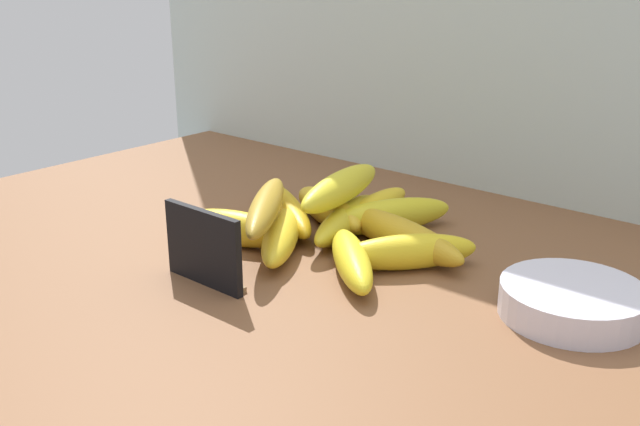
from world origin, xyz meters
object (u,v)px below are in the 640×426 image
(banana_3, at_px, (328,209))
(banana_10, at_px, (341,187))
(chalkboard_sign, at_px, (203,250))
(banana_2, at_px, (352,260))
(banana_4, at_px, (285,208))
(banana_6, at_px, (408,252))
(banana_0, at_px, (346,219))
(banana_7, at_px, (388,216))
(banana_8, at_px, (371,209))
(banana_1, at_px, (280,235))
(banana_5, at_px, (234,228))
(fruit_bowl, at_px, (572,301))
(banana_9, at_px, (399,235))
(banana_11, at_px, (267,206))

(banana_3, xyz_separation_m, banana_10, (0.03, -0.01, 0.04))
(chalkboard_sign, xyz_separation_m, banana_2, (0.11, 0.12, -0.02))
(banana_4, bearing_deg, banana_6, -5.52)
(banana_0, bearing_deg, chalkboard_sign, -96.06)
(banana_2, relative_size, banana_7, 0.93)
(chalkboard_sign, distance_m, banana_10, 0.22)
(banana_2, bearing_deg, banana_8, 119.49)
(banana_1, relative_size, banana_6, 1.09)
(banana_4, distance_m, banana_6, 0.21)
(banana_2, xyz_separation_m, banana_5, (-0.16, -0.02, 0.00))
(fruit_bowl, relative_size, banana_8, 0.76)
(fruit_bowl, relative_size, banana_3, 0.88)
(banana_7, bearing_deg, banana_3, -159.20)
(banana_4, bearing_deg, fruit_bowl, -1.91)
(banana_2, distance_m, banana_6, 0.07)
(banana_2, xyz_separation_m, banana_4, (-0.17, 0.08, 0.00))
(banana_10, bearing_deg, banana_9, -5.21)
(banana_0, bearing_deg, banana_3, 163.78)
(fruit_bowl, relative_size, banana_1, 0.81)
(banana_11, bearing_deg, banana_7, 63.27)
(banana_1, relative_size, banana_2, 1.05)
(chalkboard_sign, xyz_separation_m, banana_11, (-0.01, 0.11, 0.02))
(banana_3, xyz_separation_m, banana_4, (-0.05, -0.03, -0.00))
(banana_2, bearing_deg, banana_5, -172.78)
(chalkboard_sign, relative_size, banana_9, 0.53)
(banana_11, bearing_deg, banana_5, -162.44)
(banana_4, relative_size, banana_7, 1.18)
(banana_1, relative_size, banana_4, 0.83)
(banana_4, bearing_deg, banana_5, -86.50)
(banana_9, bearing_deg, chalkboard_sign, -116.94)
(fruit_bowl, distance_m, banana_7, 0.28)
(banana_0, distance_m, banana_8, 0.05)
(banana_1, bearing_deg, banana_9, 40.31)
(banana_7, bearing_deg, chalkboard_sign, -103.04)
(banana_0, relative_size, banana_4, 0.87)
(fruit_bowl, xyz_separation_m, banana_6, (-0.19, -0.01, 0.00))
(banana_5, xyz_separation_m, banana_6, (0.20, 0.08, -0.00))
(banana_10, bearing_deg, banana_5, -119.06)
(chalkboard_sign, height_order, banana_10, chalkboard_sign)
(banana_1, bearing_deg, banana_0, 76.28)
(banana_6, xyz_separation_m, banana_11, (-0.16, -0.06, 0.04))
(fruit_bowl, distance_m, banana_9, 0.23)
(banana_4, relative_size, banana_6, 1.31)
(banana_9, bearing_deg, banana_7, 137.01)
(banana_4, bearing_deg, banana_8, 41.51)
(chalkboard_sign, bearing_deg, banana_5, 120.61)
(chalkboard_sign, distance_m, banana_7, 0.26)
(chalkboard_sign, xyz_separation_m, banana_3, (-0.02, 0.23, -0.02))
(banana_6, bearing_deg, banana_2, -123.15)
(fruit_bowl, height_order, banana_1, banana_1)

